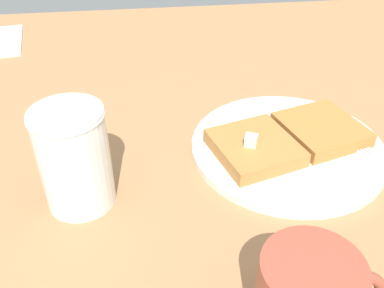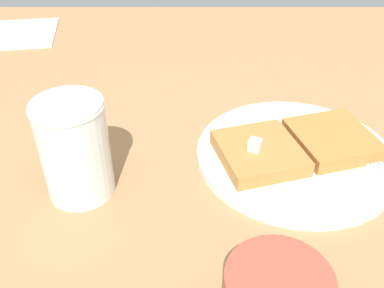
{
  "view_description": "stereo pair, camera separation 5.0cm",
  "coord_description": "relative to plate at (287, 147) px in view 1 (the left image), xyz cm",
  "views": [
    {
      "loc": [
        -11.02,
        -37.0,
        35.76
      ],
      "look_at": [
        -5.88,
        2.88,
        6.31
      ],
      "focal_mm": 40.0,
      "sensor_mm": 36.0,
      "label": 1
    },
    {
      "loc": [
        -6.05,
        -37.33,
        35.76
      ],
      "look_at": [
        -5.88,
        2.88,
        6.31
      ],
      "focal_mm": 40.0,
      "sensor_mm": 36.0,
      "label": 2
    }
  ],
  "objects": [
    {
      "name": "table_surface",
      "position": [
        -7.1,
        -5.92,
        -1.48
      ],
      "size": [
        129.26,
        129.26,
        1.81
      ],
      "primitive_type": "cube",
      "color": "#A17248",
      "rests_on": "ground"
    },
    {
      "name": "syrup_jar",
      "position": [
        -25.96,
        -6.09,
        4.69
      ],
      "size": [
        7.79,
        7.79,
        11.75
      ],
      "color": "#5D2611",
      "rests_on": "table_surface"
    },
    {
      "name": "fork",
      "position": [
        6.89,
        2.62,
        0.65
      ],
      "size": [
        7.28,
        15.39,
        0.36
      ],
      "color": "silver",
      "rests_on": "plate"
    },
    {
      "name": "butter_pat_primary",
      "position": [
        -5.63,
        -2.1,
        3.1
      ],
      "size": [
        1.88,
        1.8,
        1.46
      ],
      "primitive_type": "cube",
      "rotation": [
        0.0,
        0.0,
        2.71
      ],
      "color": "#F8E9C3",
      "rests_on": "toast_slice_left"
    },
    {
      "name": "toast_slice_middle",
      "position": [
        4.87,
        1.4,
        1.42
      ],
      "size": [
        11.92,
        12.27,
        1.9
      ],
      "primitive_type": "cube",
      "rotation": [
        0.0,
        0.0,
        0.28
      ],
      "color": "#B06F33",
      "rests_on": "plate"
    },
    {
      "name": "toast_slice_left",
      "position": [
        -4.87,
        -1.4,
        1.42
      ],
      "size": [
        11.92,
        12.27,
        1.9
      ],
      "primitive_type": "cube",
      "rotation": [
        0.0,
        0.0,
        0.28
      ],
      "color": "#A67137",
      "rests_on": "plate"
    },
    {
      "name": "plate",
      "position": [
        0.0,
        0.0,
        0.0
      ],
      "size": [
        25.09,
        25.09,
        1.04
      ],
      "color": "silver",
      "rests_on": "table_surface"
    }
  ]
}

